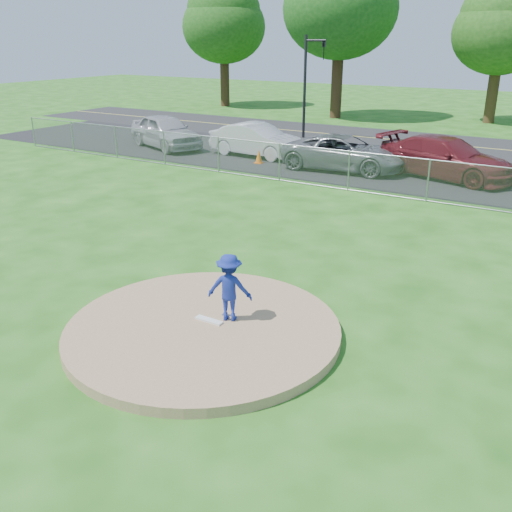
{
  "coord_description": "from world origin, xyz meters",
  "views": [
    {
      "loc": [
        6.08,
        -7.95,
        5.5
      ],
      "look_at": [
        0.0,
        2.0,
        1.0
      ],
      "focal_mm": 40.0,
      "sensor_mm": 36.0,
      "label": 1
    }
  ],
  "objects": [
    {
      "name": "ground",
      "position": [
        0.0,
        10.0,
        0.0
      ],
      "size": [
        120.0,
        120.0,
        0.0
      ],
      "primitive_type": "plane",
      "color": "#1A5412",
      "rests_on": "ground"
    },
    {
      "name": "pitchers_mound",
      "position": [
        0.0,
        0.0,
        0.1
      ],
      "size": [
        5.4,
        5.4,
        0.2
      ],
      "primitive_type": "cylinder",
      "color": "#987653",
      "rests_on": "ground"
    },
    {
      "name": "pitching_rubber",
      "position": [
        0.0,
        0.2,
        0.22
      ],
      "size": [
        0.6,
        0.15,
        0.04
      ],
      "primitive_type": "cube",
      "color": "white",
      "rests_on": "pitchers_mound"
    },
    {
      "name": "chain_link_fence",
      "position": [
        0.0,
        12.0,
        0.75
      ],
      "size": [
        40.0,
        0.06,
        1.5
      ],
      "primitive_type": "cube",
      "color": "gray",
      "rests_on": "ground"
    },
    {
      "name": "parking_lot",
      "position": [
        0.0,
        16.5,
        0.01
      ],
      "size": [
        50.0,
        8.0,
        0.01
      ],
      "primitive_type": "cube",
      "color": "black",
      "rests_on": "ground"
    },
    {
      "name": "street",
      "position": [
        0.0,
        24.0,
        0.0
      ],
      "size": [
        60.0,
        7.0,
        0.01
      ],
      "primitive_type": "cube",
      "color": "black",
      "rests_on": "ground"
    },
    {
      "name": "tree_far_left",
      "position": [
        -22.0,
        33.0,
        7.06
      ],
      "size": [
        6.72,
        6.72,
        10.74
      ],
      "color": "#341F12",
      "rests_on": "ground"
    },
    {
      "name": "tree_center",
      "position": [
        -1.0,
        34.0,
        6.47
      ],
      "size": [
        6.16,
        6.16,
        9.84
      ],
      "color": "#3B2715",
      "rests_on": "ground"
    },
    {
      "name": "traffic_signal_left",
      "position": [
        -8.76,
        22.0,
        3.36
      ],
      "size": [
        1.28,
        0.2,
        5.6
      ],
      "color": "black",
      "rests_on": "ground"
    },
    {
      "name": "pitcher",
      "position": [
        0.3,
        0.5,
        0.89
      ],
      "size": [
        1.01,
        0.79,
        1.38
      ],
      "primitive_type": "imported",
      "rotation": [
        0.0,
        0.0,
        3.49
      ],
      "color": "navy",
      "rests_on": "pitchers_mound"
    },
    {
      "name": "traffic_cone",
      "position": [
        -7.48,
        14.49,
        0.33
      ],
      "size": [
        0.33,
        0.33,
        0.64
      ],
      "primitive_type": "cone",
      "color": "orange",
      "rests_on": "parking_lot"
    },
    {
      "name": "parked_car_silver",
      "position": [
        -13.69,
        15.31,
        0.86
      ],
      "size": [
        5.39,
        3.73,
        1.7
      ],
      "primitive_type": "imported",
      "rotation": [
        0.0,
        0.0,
        1.19
      ],
      "color": "#ACACB1",
      "rests_on": "parking_lot"
    },
    {
      "name": "parked_car_white",
      "position": [
        -8.42,
        15.85,
        0.79
      ],
      "size": [
        4.87,
        2.0,
        1.57
      ],
      "primitive_type": "imported",
      "rotation": [
        0.0,
        0.0,
        1.5
      ],
      "color": "silver",
      "rests_on": "parking_lot"
    },
    {
      "name": "parked_car_gray",
      "position": [
        -3.56,
        15.22,
        0.76
      ],
      "size": [
        5.54,
        2.86,
        1.49
      ],
      "primitive_type": "imported",
      "rotation": [
        0.0,
        0.0,
        1.64
      ],
      "color": "slate",
      "rests_on": "parking_lot"
    },
    {
      "name": "parked_car_darkred",
      "position": [
        0.6,
        16.02,
        0.84
      ],
      "size": [
        6.12,
        3.7,
        1.66
      ],
      "primitive_type": "imported",
      "rotation": [
        0.0,
        0.0,
        1.31
      ],
      "color": "maroon",
      "rests_on": "parking_lot"
    }
  ]
}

